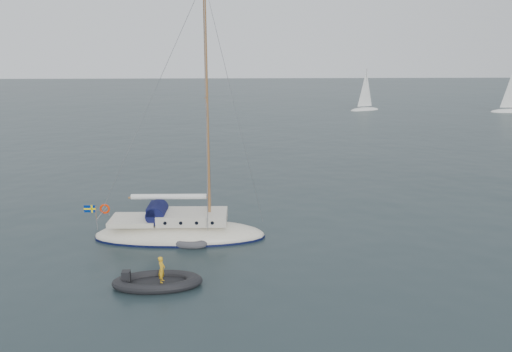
{
  "coord_description": "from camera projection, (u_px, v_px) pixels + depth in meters",
  "views": [
    {
      "loc": [
        -0.05,
        -26.38,
        10.52
      ],
      "look_at": [
        0.99,
        0.0,
        3.68
      ],
      "focal_mm": 35.0,
      "sensor_mm": 36.0,
      "label": 1
    }
  ],
  "objects": [
    {
      "name": "rib",
      "position": [
        157.0,
        281.0,
        22.58
      ],
      "size": [
        4.09,
        1.86,
        1.45
      ],
      "rotation": [
        0.0,
        0.0,
        0.05
      ],
      "color": "black",
      "rests_on": "ground"
    },
    {
      "name": "dinghy",
      "position": [
        184.0,
        241.0,
        27.39
      ],
      "size": [
        2.84,
        1.28,
        0.41
      ],
      "rotation": [
        0.0,
        0.0,
        -0.4
      ],
      "color": "#444347",
      "rests_on": "ground"
    },
    {
      "name": "distant_yacht_c",
      "position": [
        365.0,
        91.0,
        84.7
      ],
      "size": [
        5.66,
        3.02,
        7.5
      ],
      "rotation": [
        0.0,
        0.0,
        0.41
      ],
      "color": "silver",
      "rests_on": "ground"
    },
    {
      "name": "sailboat",
      "position": [
        179.0,
        220.0,
        28.08
      ],
      "size": [
        10.13,
        3.03,
        14.43
      ],
      "rotation": [
        0.0,
        0.0,
        -0.02
      ],
      "color": "beige",
      "rests_on": "ground"
    },
    {
      "name": "ground",
      "position": [
        238.0,
        239.0,
        28.16
      ],
      "size": [
        300.0,
        300.0,
        0.0
      ],
      "primitive_type": "plane",
      "color": "black",
      "rests_on": "ground"
    },
    {
      "name": "distant_yacht_b",
      "position": [
        512.0,
        90.0,
        81.93
      ],
      "size": [
        6.46,
        3.44,
        8.55
      ],
      "rotation": [
        0.0,
        0.0,
        -0.02
      ],
      "color": "silver",
      "rests_on": "ground"
    }
  ]
}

